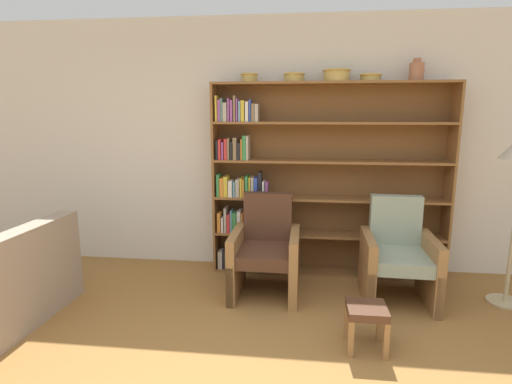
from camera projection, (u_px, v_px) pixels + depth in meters
wall_back at (276, 146)px, 4.42m from camera, size 12.00×0.06×2.75m
bookshelf at (306, 182)px, 4.29m from camera, size 2.48×0.30×2.05m
bowl_stoneware at (249, 77)px, 4.13m from camera, size 0.19×0.19×0.09m
bowl_copper at (294, 77)px, 4.08m from camera, size 0.23×0.23×0.09m
bowl_sage at (336, 75)px, 4.03m from camera, size 0.28×0.28×0.12m
bowl_brass at (371, 77)px, 3.99m from camera, size 0.22×0.22×0.07m
vase_tall at (417, 71)px, 3.93m from camera, size 0.14×0.14×0.22m
armchair_leather at (266, 252)px, 3.87m from camera, size 0.65×0.69×0.95m
armchair_cushioned at (398, 257)px, 3.74m from camera, size 0.66×0.70×0.95m
footstool at (367, 316)px, 2.94m from camera, size 0.29×0.29×0.34m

